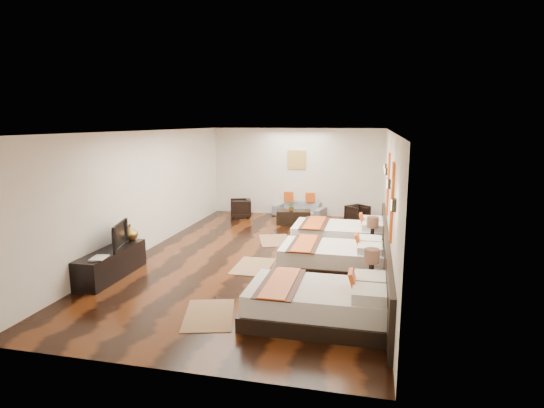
% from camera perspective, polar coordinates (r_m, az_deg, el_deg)
% --- Properties ---
extents(floor, '(5.50, 9.50, 0.01)m').
position_cam_1_polar(floor, '(10.06, -1.53, -6.79)').
color(floor, black).
rests_on(floor, ground).
extents(ceiling, '(5.50, 9.50, 0.01)m').
position_cam_1_polar(ceiling, '(9.61, -1.61, 9.36)').
color(ceiling, white).
rests_on(ceiling, floor).
extents(back_wall, '(5.50, 0.01, 2.80)m').
position_cam_1_polar(back_wall, '(14.34, 3.19, 4.13)').
color(back_wall, silver).
rests_on(back_wall, floor).
extents(left_wall, '(0.01, 9.50, 2.80)m').
position_cam_1_polar(left_wall, '(10.75, -15.91, 1.59)').
color(left_wall, silver).
rests_on(left_wall, floor).
extents(right_wall, '(0.01, 9.50, 2.80)m').
position_cam_1_polar(right_wall, '(9.44, 14.81, 0.45)').
color(right_wall, silver).
rests_on(right_wall, floor).
extents(headboard_panel, '(0.08, 6.60, 0.90)m').
position_cam_1_polar(headboard_panel, '(8.88, 14.41, -6.48)').
color(headboard_panel, black).
rests_on(headboard_panel, floor).
extents(bed_near, '(2.20, 1.38, 0.84)m').
position_cam_1_polar(bed_near, '(6.92, 6.14, -12.57)').
color(bed_near, black).
rests_on(bed_near, floor).
extents(bed_mid, '(2.15, 1.35, 0.82)m').
position_cam_1_polar(bed_mid, '(9.13, 7.93, -6.88)').
color(bed_mid, black).
rests_on(bed_mid, floor).
extents(bed_far, '(2.27, 1.43, 0.87)m').
position_cam_1_polar(bed_far, '(10.82, 8.78, -4.04)').
color(bed_far, black).
rests_on(bed_far, floor).
extents(nightstand_a, '(0.47, 0.47, 0.94)m').
position_cam_1_polar(nightstand_a, '(7.68, 12.58, -10.04)').
color(nightstand_a, black).
rests_on(nightstand_a, floor).
extents(nightstand_b, '(0.48, 0.48, 0.95)m').
position_cam_1_polar(nightstand_b, '(10.06, 12.72, -5.08)').
color(nightstand_b, black).
rests_on(nightstand_b, floor).
extents(jute_mat_near, '(1.05, 1.36, 0.01)m').
position_cam_1_polar(jute_mat_near, '(7.25, -8.10, -13.93)').
color(jute_mat_near, olive).
rests_on(jute_mat_near, floor).
extents(jute_mat_mid, '(0.76, 1.21, 0.01)m').
position_cam_1_polar(jute_mat_mid, '(9.42, -2.43, -7.98)').
color(jute_mat_mid, olive).
rests_on(jute_mat_mid, floor).
extents(jute_mat_far, '(1.09, 1.38, 0.01)m').
position_cam_1_polar(jute_mat_far, '(11.39, 0.39, -4.68)').
color(jute_mat_far, olive).
rests_on(jute_mat_far, floor).
extents(tv_console, '(0.50, 1.80, 0.55)m').
position_cam_1_polar(tv_console, '(9.26, -19.96, -7.21)').
color(tv_console, black).
rests_on(tv_console, floor).
extents(tv, '(0.35, 0.90, 0.52)m').
position_cam_1_polar(tv, '(9.20, -19.45, -3.83)').
color(tv, black).
rests_on(tv, tv_console).
extents(book, '(0.32, 0.39, 0.03)m').
position_cam_1_polar(book, '(8.72, -22.14, -6.44)').
color(book, black).
rests_on(book, tv_console).
extents(figurine, '(0.37, 0.37, 0.34)m').
position_cam_1_polar(figurine, '(9.74, -17.80, -3.49)').
color(figurine, brown).
rests_on(figurine, tv_console).
extents(sofa, '(1.79, 1.09, 0.49)m').
position_cam_1_polar(sofa, '(14.20, 3.53, -0.66)').
color(sofa, slate).
rests_on(sofa, floor).
extents(armchair_left, '(0.81, 0.80, 0.59)m').
position_cam_1_polar(armchair_left, '(14.09, -4.07, -0.55)').
color(armchair_left, black).
rests_on(armchair_left, floor).
extents(armchair_right, '(0.81, 0.81, 0.53)m').
position_cam_1_polar(armchair_right, '(13.60, 10.94, -1.25)').
color(armchair_right, black).
rests_on(armchair_right, floor).
extents(coffee_table, '(1.06, 0.65, 0.40)m').
position_cam_1_polar(coffee_table, '(13.23, 2.80, -1.68)').
color(coffee_table, black).
rests_on(coffee_table, floor).
extents(table_plant, '(0.23, 0.20, 0.25)m').
position_cam_1_polar(table_plant, '(13.11, 2.55, -0.34)').
color(table_plant, '#2E6220').
rests_on(table_plant, coffee_table).
extents(orange_panel_a, '(0.04, 0.40, 1.30)m').
position_cam_1_polar(orange_panel_a, '(7.52, 15.18, 0.24)').
color(orange_panel_a, '#D86014').
rests_on(orange_panel_a, right_wall).
extents(orange_panel_b, '(0.04, 0.40, 1.30)m').
position_cam_1_polar(orange_panel_b, '(9.69, 14.72, 2.50)').
color(orange_panel_b, '#D86014').
rests_on(orange_panel_b, right_wall).
extents(sconce_near, '(0.07, 0.12, 0.18)m').
position_cam_1_polar(sconce_near, '(6.41, 15.36, -0.15)').
color(sconce_near, black).
rests_on(sconce_near, right_wall).
extents(sconce_mid, '(0.07, 0.12, 0.18)m').
position_cam_1_polar(sconce_mid, '(8.58, 14.80, 2.51)').
color(sconce_mid, black).
rests_on(sconce_mid, right_wall).
extents(sconce_far, '(0.07, 0.12, 0.18)m').
position_cam_1_polar(sconce_far, '(10.77, 14.47, 4.09)').
color(sconce_far, black).
rests_on(sconce_far, right_wall).
extents(sconce_lounge, '(0.07, 0.12, 0.18)m').
position_cam_1_polar(sconce_lounge, '(11.66, 14.36, 4.56)').
color(sconce_lounge, black).
rests_on(sconce_lounge, right_wall).
extents(gold_artwork, '(0.60, 0.04, 0.60)m').
position_cam_1_polar(gold_artwork, '(14.29, 3.19, 5.71)').
color(gold_artwork, '#AD873F').
rests_on(gold_artwork, back_wall).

